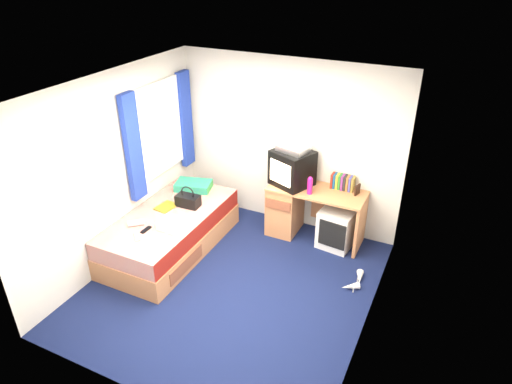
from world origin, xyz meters
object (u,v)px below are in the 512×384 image
at_px(pillow, 193,186).
at_px(water_bottle, 136,223).
at_px(vcr, 293,149).
at_px(aerosol_can, 308,179).
at_px(handbag, 188,200).
at_px(towel, 172,224).
at_px(pink_water_bottle, 310,186).
at_px(crt_tv, 292,168).
at_px(white_heels, 355,282).
at_px(bed, 171,231).
at_px(picture_frame, 357,190).
at_px(desk, 297,207).
at_px(storage_cube, 337,228).
at_px(remote_control, 146,230).
at_px(colour_swatch_fan, 137,236).
at_px(magazine, 166,207).

distance_m(pillow, water_bottle, 1.15).
xyz_separation_m(vcr, aerosol_can, (0.20, 0.08, -0.44)).
relative_size(aerosol_can, handbag, 0.53).
bearing_deg(towel, pink_water_bottle, 41.95).
height_order(pink_water_bottle, aerosol_can, pink_water_bottle).
bearing_deg(crt_tv, pillow, -142.69).
distance_m(aerosol_can, white_heels, 1.52).
height_order(bed, picture_frame, picture_frame).
height_order(desk, water_bottle, desk).
height_order(picture_frame, aerosol_can, aerosol_can).
bearing_deg(desk, crt_tv, -179.78).
relative_size(storage_cube, water_bottle, 2.72).
height_order(bed, white_heels, bed).
height_order(aerosol_can, remote_control, aerosol_can).
relative_size(pillow, remote_control, 3.10).
xyz_separation_m(bed, remote_control, (-0.03, -0.44, 0.28)).
height_order(colour_swatch_fan, white_heels, colour_swatch_fan).
xyz_separation_m(desk, crt_tv, (-0.10, -0.00, 0.59)).
xyz_separation_m(aerosol_can, towel, (-1.23, -1.45, -0.24)).
bearing_deg(white_heels, storage_cube, 122.90).
relative_size(pink_water_bottle, water_bottle, 1.09).
bearing_deg(desk, vcr, 177.75).
height_order(storage_cube, picture_frame, picture_frame).
bearing_deg(pillow, picture_frame, 11.65).
height_order(bed, desk, desk).
distance_m(pillow, magazine, 0.61).
xyz_separation_m(pillow, towel, (0.33, -0.99, -0.00)).
height_order(storage_cube, handbag, handbag).
distance_m(crt_tv, colour_swatch_fan, 2.20).
bearing_deg(pink_water_bottle, picture_frame, 23.56).
height_order(water_bottle, remote_control, water_bottle).
height_order(remote_control, white_heels, remote_control).
relative_size(storage_cube, white_heels, 1.24).
distance_m(desk, colour_swatch_fan, 2.22).
relative_size(handbag, colour_swatch_fan, 1.46).
xyz_separation_m(bed, white_heels, (2.44, 0.32, -0.23)).
distance_m(pillow, pink_water_bottle, 1.71).
bearing_deg(remote_control, vcr, 51.05).
relative_size(bed, pink_water_bottle, 9.17).
relative_size(picture_frame, remote_control, 0.88).
height_order(pink_water_bottle, magazine, pink_water_bottle).
relative_size(pillow, magazine, 1.77).
xyz_separation_m(handbag, colour_swatch_fan, (-0.16, -0.89, -0.08)).
bearing_deg(remote_control, white_heels, 18.27).
bearing_deg(towel, crt_tv, 52.92).
relative_size(crt_tv, colour_swatch_fan, 2.83).
relative_size(bed, magazine, 7.14).
xyz_separation_m(storage_cube, aerosol_can, (-0.50, 0.15, 0.56)).
xyz_separation_m(picture_frame, white_heels, (0.28, -0.88, -0.78)).
bearing_deg(pillow, magazine, -94.76).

